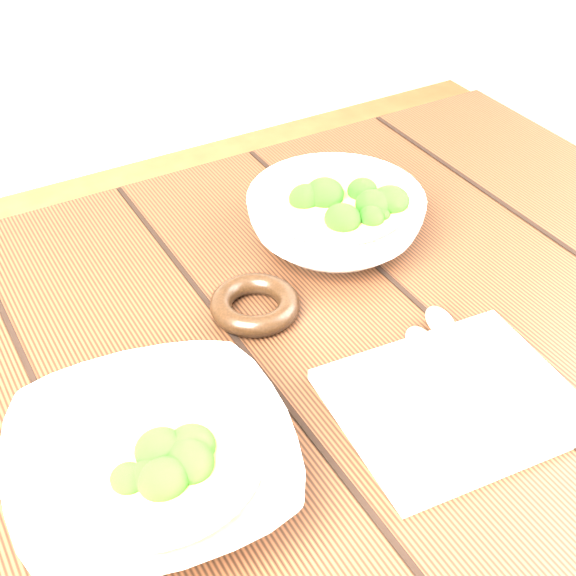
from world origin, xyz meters
The scene contains 7 objects.
table centered at (0.00, 0.00, 0.63)m, with size 1.20×0.80×0.75m.
soup_bowl_front centered at (-0.17, -0.09, 0.78)m, with size 0.28×0.28×0.07m.
soup_bowl_back centered at (0.16, 0.15, 0.79)m, with size 0.28×0.28×0.08m.
trivet centered at (0.02, 0.08, 0.76)m, with size 0.10×0.10×0.02m, color black.
napkin centered at (0.12, -0.14, 0.76)m, with size 0.22×0.18×0.01m, color #BFB29F.
spoon_left centered at (0.12, -0.10, 0.77)m, with size 0.08×0.18×0.01m.
spoon_right centered at (0.16, -0.08, 0.77)m, with size 0.08×0.18×0.01m.
Camera 1 is at (-0.28, -0.52, 1.31)m, focal length 50.00 mm.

